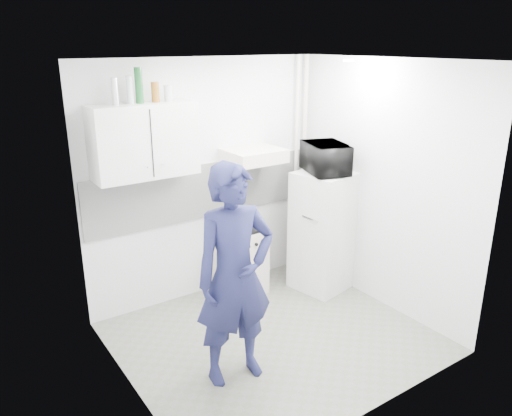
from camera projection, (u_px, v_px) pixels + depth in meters
floor at (273, 337)px, 4.87m from camera, size 2.80×2.80×0.00m
ceiling at (277, 60)px, 4.04m from camera, size 2.80×2.80×0.00m
wall_back at (207, 181)px, 5.43m from camera, size 2.80×0.00×2.80m
wall_left at (123, 246)px, 3.70m from camera, size 0.00×2.60×2.60m
wall_right at (383, 187)px, 5.20m from camera, size 0.00×2.60×2.60m
person at (235, 276)px, 4.04m from camera, size 0.73×0.53×1.88m
stove at (241, 260)px, 5.67m from camera, size 0.47×0.47×0.76m
fridge at (323, 231)px, 5.67m from camera, size 0.67×0.67×1.38m
stove_top at (240, 228)px, 5.54m from camera, size 0.46×0.46×0.03m
saucepan at (239, 222)px, 5.55m from camera, size 0.16×0.16×0.09m
microwave at (326, 158)px, 5.40m from camera, size 0.68×0.57×0.32m
bottle_b at (115, 91)px, 4.44m from camera, size 0.06×0.06×0.24m
bottle_c at (130, 90)px, 4.51m from camera, size 0.06×0.06×0.25m
bottle_d at (139, 85)px, 4.54m from camera, size 0.07×0.07×0.32m
canister_a at (155, 92)px, 4.65m from camera, size 0.07×0.07×0.19m
canister_b at (168, 93)px, 4.72m from camera, size 0.08×0.08×0.15m
upper_cabinet at (144, 141)px, 4.71m from camera, size 1.00×0.35×0.70m
range_hood at (254, 156)px, 5.39m from camera, size 0.60×0.50×0.14m
backsplash at (208, 190)px, 5.45m from camera, size 2.74×0.03×0.60m
pipe_a at (304, 166)px, 6.06m from camera, size 0.05×0.05×2.60m
pipe_b at (296, 167)px, 6.00m from camera, size 0.04×0.04×2.60m
ceiling_spot_fixture at (348, 60)px, 4.74m from camera, size 0.10×0.10×0.02m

